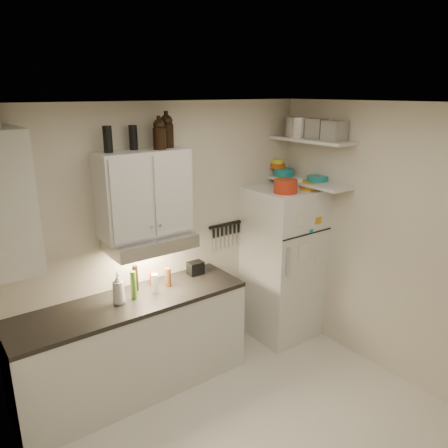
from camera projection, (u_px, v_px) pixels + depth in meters
floor at (265, 442)px, 3.49m from camera, size 3.20×3.00×0.02m
ceiling at (277, 103)px, 2.73m from camera, size 3.20×3.00×0.02m
back_wall at (167, 238)px, 4.28m from camera, size 3.20×0.02×2.60m
left_wall at (33, 377)px, 2.20m from camera, size 0.02×3.00×2.60m
right_wall at (400, 247)px, 4.02m from camera, size 0.02×3.00×2.60m
base_cabinet at (134, 348)px, 3.98m from camera, size 2.10×0.60×0.88m
countertop at (131, 302)px, 3.84m from camera, size 2.10×0.62×0.04m
upper_cabinet at (144, 193)px, 3.82m from camera, size 0.80×0.33×0.75m
side_cabinet at (4, 201)px, 3.03m from camera, size 0.33×0.55×1.00m
range_hood at (150, 242)px, 3.89m from camera, size 0.76×0.46×0.12m
fridge at (283, 263)px, 4.85m from camera, size 0.70×0.68×1.70m
shelf_hi at (311, 140)px, 4.46m from camera, size 0.30×0.95×0.03m
shelf_lo at (309, 182)px, 4.59m from camera, size 0.30×0.95×0.03m
knife_strip at (225, 224)px, 4.65m from camera, size 0.42×0.02×0.03m
dutch_oven at (286, 186)px, 4.37m from camera, size 0.29×0.29×0.14m
book_stack at (308, 185)px, 4.55m from camera, size 0.19×0.23×0.08m
spice_jar at (300, 184)px, 4.55m from camera, size 0.07×0.07×0.11m
stock_pot at (299, 127)px, 4.61m from camera, size 0.32×0.32×0.20m
tin_a at (318, 128)px, 4.46m from camera, size 0.22×0.20×0.20m
tin_b at (334, 131)px, 4.25m from camera, size 0.19×0.19×0.19m
bowl_teal at (284, 172)px, 4.84m from camera, size 0.21×0.21×0.09m
bowl_orange at (278, 165)px, 4.87m from camera, size 0.17×0.17×0.05m
bowl_yellow at (278, 161)px, 4.85m from camera, size 0.13×0.13×0.04m
plates at (317, 179)px, 4.58m from camera, size 0.27×0.27×0.05m
growler_a at (159, 134)px, 3.71m from camera, size 0.12×0.12×0.26m
growler_b at (167, 131)px, 3.84m from camera, size 0.16×0.16×0.29m
thermos_a at (133, 138)px, 3.70m from camera, size 0.07×0.07×0.21m
thermos_b at (108, 139)px, 3.53m from camera, size 0.09×0.09×0.21m
soap_bottle at (118, 287)px, 3.73m from camera, size 0.15×0.15×0.32m
pepper_mill at (168, 277)px, 4.09m from camera, size 0.07×0.07×0.18m
oil_bottle at (133, 285)px, 3.82m from camera, size 0.05×0.05×0.26m
vinegar_bottle at (135, 278)px, 4.00m from camera, size 0.06×0.06×0.24m
clear_bottle at (155, 284)px, 3.95m from camera, size 0.07×0.07×0.18m
red_jar at (153, 279)px, 4.11m from camera, size 0.07×0.07×0.13m
caddy at (196, 268)px, 4.36m from camera, size 0.15×0.11×0.13m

